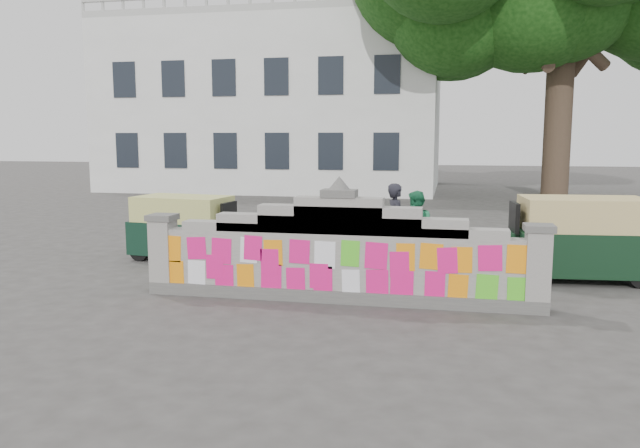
{
  "coord_description": "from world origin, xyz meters",
  "views": [
    {
      "loc": [
        1.71,
        -9.62,
        2.62
      ],
      "look_at": [
        -0.52,
        1.0,
        1.1
      ],
      "focal_mm": 35.0,
      "sensor_mm": 36.0,
      "label": 1
    }
  ],
  "objects_px": {
    "pedestrian": "(416,229)",
    "rickshaw_left": "(186,227)",
    "cyclist_bike": "(395,253)",
    "rickshaw_right": "(578,238)",
    "cyclist_rider": "(396,237)"
  },
  "relations": [
    {
      "from": "pedestrian",
      "to": "rickshaw_right",
      "type": "height_order",
      "value": "pedestrian"
    },
    {
      "from": "cyclist_rider",
      "to": "cyclist_bike",
      "type": "bearing_deg",
      "value": -171.78
    },
    {
      "from": "cyclist_rider",
      "to": "rickshaw_left",
      "type": "bearing_deg",
      "value": 62.16
    },
    {
      "from": "cyclist_bike",
      "to": "rickshaw_right",
      "type": "relative_size",
      "value": 0.61
    },
    {
      "from": "cyclist_rider",
      "to": "rickshaw_right",
      "type": "height_order",
      "value": "rickshaw_right"
    },
    {
      "from": "cyclist_bike",
      "to": "rickshaw_right",
      "type": "bearing_deg",
      "value": -101.08
    },
    {
      "from": "rickshaw_right",
      "to": "rickshaw_left",
      "type": "bearing_deg",
      "value": -7.22
    },
    {
      "from": "cyclist_rider",
      "to": "rickshaw_left",
      "type": "height_order",
      "value": "cyclist_rider"
    },
    {
      "from": "cyclist_bike",
      "to": "cyclist_rider",
      "type": "relative_size",
      "value": 1.12
    },
    {
      "from": "rickshaw_left",
      "to": "pedestrian",
      "type": "bearing_deg",
      "value": 9.56
    },
    {
      "from": "pedestrian",
      "to": "rickshaw_left",
      "type": "distance_m",
      "value": 4.87
    },
    {
      "from": "pedestrian",
      "to": "rickshaw_left",
      "type": "height_order",
      "value": "pedestrian"
    },
    {
      "from": "pedestrian",
      "to": "rickshaw_right",
      "type": "relative_size",
      "value": 0.55
    },
    {
      "from": "pedestrian",
      "to": "rickshaw_left",
      "type": "xyz_separation_m",
      "value": [
        -4.87,
        -0.19,
        -0.07
      ]
    },
    {
      "from": "cyclist_bike",
      "to": "rickshaw_left",
      "type": "xyz_separation_m",
      "value": [
        -4.55,
        0.76,
        0.26
      ]
    }
  ]
}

